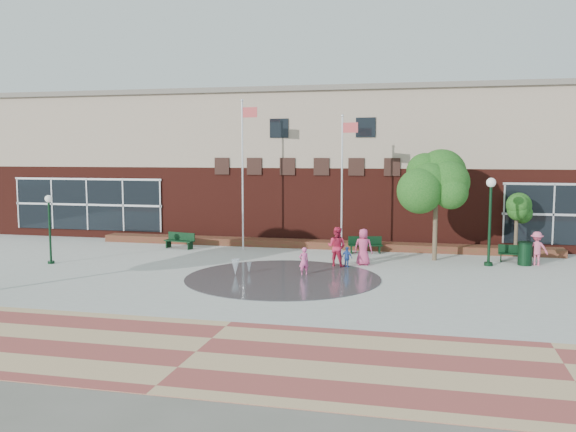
% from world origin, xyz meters
% --- Properties ---
extents(ground, '(120.00, 120.00, 0.00)m').
position_xyz_m(ground, '(0.00, 0.00, 0.00)').
color(ground, '#666056').
rests_on(ground, ground).
extents(plaza_concrete, '(46.00, 18.00, 0.01)m').
position_xyz_m(plaza_concrete, '(0.00, 4.00, 0.00)').
color(plaza_concrete, '#A8A8A0').
rests_on(plaza_concrete, ground).
extents(paver_band, '(46.00, 6.00, 0.01)m').
position_xyz_m(paver_band, '(0.00, -7.00, 0.00)').
color(paver_band, '#99413B').
rests_on(paver_band, ground).
extents(splash_pad, '(8.40, 8.40, 0.01)m').
position_xyz_m(splash_pad, '(0.00, 3.00, 0.00)').
color(splash_pad, '#383A3D').
rests_on(splash_pad, ground).
extents(library_building, '(44.40, 10.40, 9.20)m').
position_xyz_m(library_building, '(0.00, 17.48, 4.64)').
color(library_building, '#4A1812').
rests_on(library_building, ground).
extents(flower_bed, '(26.00, 1.20, 0.40)m').
position_xyz_m(flower_bed, '(0.00, 11.60, 0.00)').
color(flower_bed, maroon).
rests_on(flower_bed, ground).
extents(flagpole_left, '(0.97, 0.22, 8.28)m').
position_xyz_m(flagpole_left, '(-3.90, 9.96, 4.61)').
color(flagpole_left, white).
rests_on(flagpole_left, ground).
extents(flagpole_right, '(0.88, 0.27, 7.31)m').
position_xyz_m(flagpole_right, '(1.73, 8.90, 4.09)').
color(flagpole_right, white).
rests_on(flagpole_right, ground).
extents(lamp_left, '(0.35, 0.35, 3.35)m').
position_xyz_m(lamp_left, '(-11.79, 3.80, 2.08)').
color(lamp_left, black).
rests_on(lamp_left, ground).
extents(lamp_right, '(0.45, 0.45, 4.21)m').
position_xyz_m(lamp_right, '(8.88, 8.04, 2.61)').
color(lamp_right, black).
rests_on(lamp_right, ground).
extents(bench_left, '(1.87, 0.90, 0.91)m').
position_xyz_m(bench_left, '(-7.58, 9.60, 0.29)').
color(bench_left, black).
rests_on(bench_left, ground).
extents(bench_mid, '(1.87, 0.89, 0.91)m').
position_xyz_m(bench_mid, '(2.78, 10.36, 0.29)').
color(bench_mid, black).
rests_on(bench_mid, ground).
extents(bench_right, '(1.71, 0.63, 0.84)m').
position_xyz_m(bench_right, '(10.28, 9.35, 0.27)').
color(bench_right, black).
rests_on(bench_right, ground).
extents(trash_can, '(0.70, 0.70, 1.14)m').
position_xyz_m(trash_can, '(10.58, 8.55, 0.58)').
color(trash_can, black).
rests_on(trash_can, ground).
extents(tree_mid, '(3.27, 3.27, 5.52)m').
position_xyz_m(tree_mid, '(6.38, 8.96, 4.02)').
color(tree_mid, '#4E3D2C').
rests_on(tree_mid, ground).
extents(tree_small_right, '(2.02, 2.02, 3.45)m').
position_xyz_m(tree_small_right, '(10.49, 11.17, 2.52)').
color(tree_small_right, '#4E3D2C').
rests_on(tree_small_right, ground).
extents(water_jet_a, '(0.37, 0.37, 0.71)m').
position_xyz_m(water_jet_a, '(-2.15, 3.04, 0.00)').
color(water_jet_a, white).
rests_on(water_jet_a, ground).
extents(water_jet_b, '(0.21, 0.21, 0.48)m').
position_xyz_m(water_jet_b, '(-1.71, 3.66, 0.00)').
color(water_jet_b, white).
rests_on(water_jet_b, ground).
extents(child_splash, '(0.54, 0.50, 1.25)m').
position_xyz_m(child_splash, '(0.74, 3.88, 0.62)').
color(child_splash, '#EF5399').
rests_on(child_splash, ground).
extents(adult_red, '(1.07, 0.93, 1.89)m').
position_xyz_m(adult_red, '(1.85, 6.26, 0.95)').
color(adult_red, '#CE2345').
rests_on(adult_red, ground).
extents(adult_pink, '(0.90, 0.62, 1.78)m').
position_xyz_m(adult_pink, '(3.04, 6.85, 0.89)').
color(adult_pink, '#C93F70').
rests_on(adult_pink, ground).
extents(child_blue, '(0.63, 0.49, 1.00)m').
position_xyz_m(child_blue, '(2.37, 6.04, 0.50)').
color(child_blue, '#2F55AF').
rests_on(child_blue, ground).
extents(person_bench, '(1.10, 0.69, 1.63)m').
position_xyz_m(person_bench, '(11.12, 8.70, 0.82)').
color(person_bench, '#DE5B7E').
rests_on(person_bench, ground).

